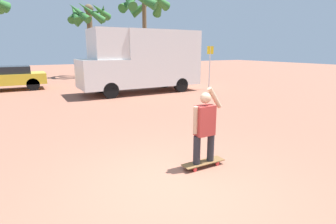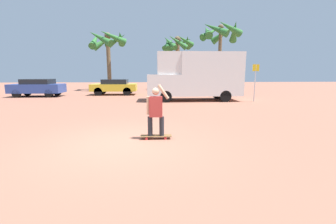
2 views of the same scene
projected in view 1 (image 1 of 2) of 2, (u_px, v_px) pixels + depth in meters
ground_plane at (175, 187)px, 4.48m from camera, size 80.00×80.00×0.00m
skateboard at (203, 163)px, 5.23m from camera, size 0.91×0.25×0.10m
person_skateboarder at (205, 124)px, 5.05m from camera, size 0.65×0.22×1.50m
camper_van at (143, 59)px, 13.98m from camera, size 6.37×2.23×3.27m
parked_car_yellow at (8, 77)px, 14.88m from camera, size 3.88×1.81×1.35m
palm_tree_near_van at (143, 4)px, 22.07m from camera, size 4.27×4.56×7.20m
palm_tree_center_background at (88, 17)px, 21.32m from camera, size 3.59×3.66×6.00m
street_sign at (210, 62)px, 15.04m from camera, size 0.44×0.06×2.46m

